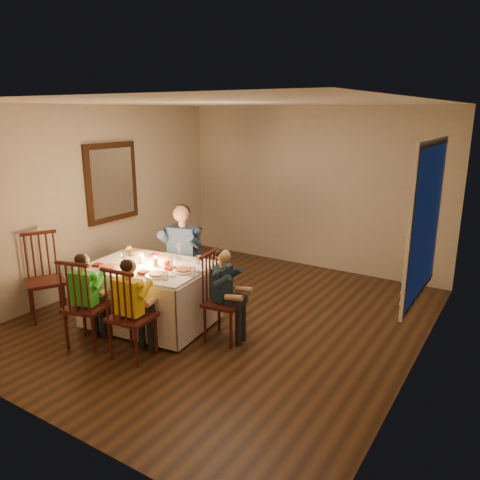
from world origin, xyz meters
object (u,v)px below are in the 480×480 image
Objects in this scene: chair_adult at (184,301)px; chair_near_right at (135,356)px; child_teal at (225,339)px; serving_bowl at (136,254)px; adult at (184,301)px; chair_near_left at (90,344)px; child_green at (90,344)px; dining_table at (150,282)px; chair_extra at (49,317)px; child_yellow at (135,356)px; chair_end at (225,339)px.

chair_near_right is at bearing -82.98° from chair_adult.
serving_bowl is (-1.39, 0.07, 0.77)m from child_teal.
adult is at bearing -11.83° from chair_adult.
child_teal is (1.19, 0.91, 0.00)m from chair_near_left.
chair_near_left is (-0.11, -1.51, 0.00)m from chair_adult.
child_green reaches higher than chair_near_left.
chair_adult is at bearing -76.27° from chair_near_right.
chair_near_left is at bearing 1.83° from chair_near_right.
dining_table is at bearing 89.96° from child_teal.
chair_extra is 1.36m from serving_bowl.
serving_bowl is at bearing -93.42° from chair_near_left.
adult is 0.99m from serving_bowl.
child_teal is at bearing 0.77° from dining_table.
child_yellow reaches higher than child_teal.
chair_adult is at bearing 53.29° from chair_end.
adult is 1.26× the size of child_teal.
dining_table is at bearing -26.38° from serving_bowl.
chair_extra reaches higher than chair_end.
chair_adult is 1.52m from child_yellow.
adult is (-0.49, 1.44, 0.00)m from chair_near_right.
chair_extra is at bearing -161.45° from dining_table.
child_teal reaches higher than chair_adult.
dining_table is 0.91m from chair_adult.
chair_end is at bearing -130.45° from chair_near_right.
chair_adult is at bearing -109.22° from chair_near_left.
dining_table is at bearing -65.43° from chair_near_right.
chair_adult is at bearing -109.22° from child_green.
chair_near_right is 0.96× the size of child_teal.
serving_bowl is (-0.20, 0.98, 0.77)m from chair_near_left.
chair_near_left is 1.50m from chair_end.
child_yellow is at bearing 171.98° from chair_near_left.
chair_end is (0.59, 0.83, 0.00)m from chair_near_right.
chair_adult is 0.96× the size of child_teal.
chair_adult is at bearing 53.29° from child_teal.
adult is (-0.09, 0.74, -0.53)m from dining_table.
chair_near_left is at bearing 119.76° from child_teal.
chair_adult is 0.76× the size of adult.
chair_near_right is at bearing -66.95° from dining_table.
child_teal is (1.08, -0.61, 0.00)m from chair_adult.
chair_near_right is 1.02m from chair_end.
chair_adult is at bearing 168.17° from adult.
child_teal reaches higher than chair_near_left.
chair_end is at bearing -0.00° from child_teal.
adult is (0.11, 1.51, 0.00)m from chair_near_left.
chair_extra is at bearing -142.48° from adult.
chair_near_left is 1.00× the size of chair_end.
dining_table reaches higher than adult.
child_teal is at bearing -157.77° from chair_near_left.
chair_near_left is 1.26m from serving_bowl.
child_yellow is (0.00, 0.00, 0.00)m from chair_near_right.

